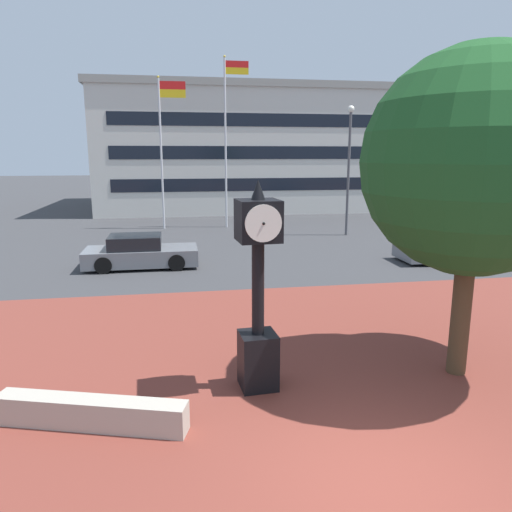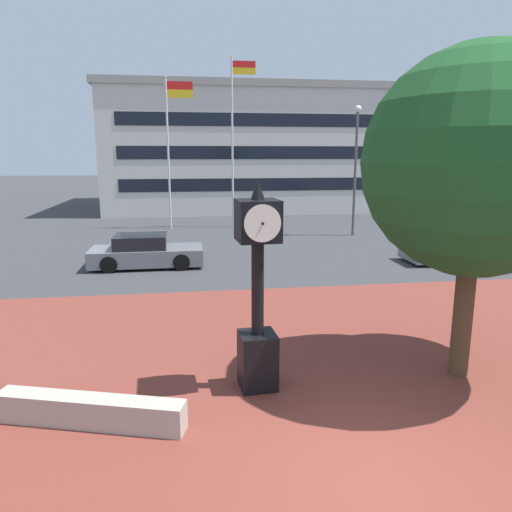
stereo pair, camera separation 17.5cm
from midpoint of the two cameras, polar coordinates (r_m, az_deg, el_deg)
name	(u,v)px [view 2 (the right image)]	position (r m, az deg, el deg)	size (l,w,h in m)	color
ground_plane	(379,482)	(7.43, 15.19, -24.58)	(200.00, 200.00, 0.00)	#38383A
plaza_brick_paving	(322,385)	(9.68, 8.38, -14.98)	(44.00, 13.65, 0.01)	brown
planter_wall	(90,411)	(8.66, -18.61, -17.15)	(3.20, 0.40, 0.50)	#ADA393
street_clock	(258,294)	(8.85, 0.76, -4.55)	(0.79, 0.86, 3.95)	black
plaza_tree	(484,168)	(10.20, 25.98, 9.44)	(4.60, 4.28, 6.37)	#4C3823
car_street_near	(458,248)	(21.48, 23.16, 0.86)	(4.52, 1.96, 1.28)	slate
car_street_mid	(145,252)	(19.38, -12.79, 0.42)	(4.36, 1.99, 1.28)	slate
flagpole_primary	(171,141)	(28.94, -9.98, 13.31)	(1.58, 0.14, 8.70)	silver
flagpole_secondary	(234,133)	(29.11, -2.46, 14.43)	(1.46, 0.14, 9.90)	silver
civic_building	(269,150)	(42.45, 1.66, 12.55)	(26.80, 15.75, 9.45)	beige
street_lamp_post	(356,158)	(26.53, 12.01, 11.39)	(0.36, 0.36, 6.87)	#4C4C51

